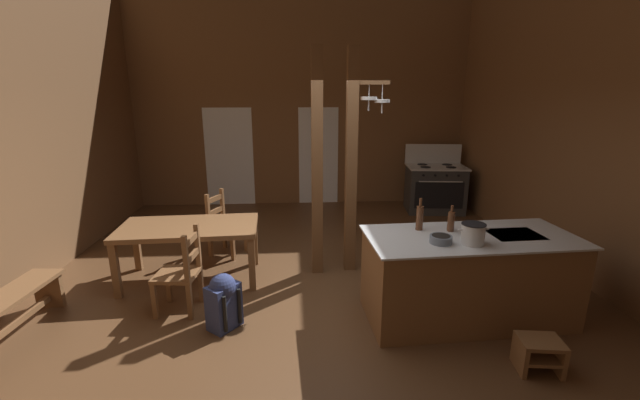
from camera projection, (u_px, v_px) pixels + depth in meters
ground_plane at (314, 307)px, 4.67m from camera, size 7.66×9.55×0.10m
wall_back at (302, 96)px, 8.34m from camera, size 7.66×0.14×4.56m
wall_right at (640, 100)px, 4.29m from camera, size 0.14×9.55×4.56m
glazed_door_back_left at (229, 157)px, 8.50m from camera, size 1.00×0.01×2.05m
glazed_panel_back_right at (318, 156)px, 8.62m from camera, size 0.84×0.01×2.05m
kitchen_island at (467, 277)px, 4.27m from camera, size 2.20×1.06×0.93m
stove_range at (435, 188)px, 8.15m from camera, size 1.22×0.93×1.32m
support_post_with_pot_rack at (353, 158)px, 5.18m from camera, size 0.54×0.20×2.91m
support_post_center at (317, 166)px, 5.11m from camera, size 0.14×0.14×2.91m
step_stool at (539, 352)px, 3.50m from camera, size 0.40×0.33×0.30m
dining_table at (189, 232)px, 5.09m from camera, size 1.74×0.98×0.74m
ladderback_chair_near_window at (181, 273)px, 4.40m from camera, size 0.48×0.48×0.95m
ladderback_chair_by_post at (224, 225)px, 5.99m from camera, size 0.58×0.58×0.95m
backpack at (223, 300)px, 4.11m from camera, size 0.39×0.39×0.60m
stockpot_on_counter at (473, 234)px, 3.90m from camera, size 0.30×0.23×0.21m
mixing_bowl_on_counter at (441, 239)px, 3.94m from camera, size 0.22×0.22×0.08m
bottle_tall_on_counter at (451, 221)px, 4.26m from camera, size 0.07×0.07×0.28m
bottle_short_on_counter at (420, 217)px, 4.29m from camera, size 0.08×0.08×0.35m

